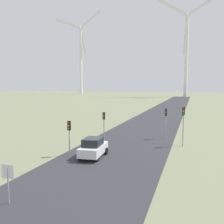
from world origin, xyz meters
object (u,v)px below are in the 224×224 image
at_px(traffic_light_post_mid_left, 104,119).
at_px(wind_turbine_left, 187,47).
at_px(traffic_light_post_near_left, 69,130).
at_px(car_approaching, 93,148).
at_px(traffic_light_post_near_right, 183,118).
at_px(stop_sign_near, 8,177).
at_px(wind_turbine_far_left, 81,54).
at_px(traffic_light_post_mid_right, 166,117).

distance_m(traffic_light_post_mid_left, wind_turbine_left, 139.10).
bearing_deg(traffic_light_post_near_left, car_approaching, 5.96).
bearing_deg(traffic_light_post_mid_left, traffic_light_post_near_right, -5.63).
bearing_deg(stop_sign_near, traffic_light_post_mid_left, 92.28).
distance_m(car_approaching, wind_turbine_far_left, 188.87).
bearing_deg(wind_turbine_far_left, traffic_light_post_near_right, -62.44).
relative_size(stop_sign_near, traffic_light_post_mid_left, 0.67).
relative_size(traffic_light_post_near_right, wind_turbine_far_left, 0.07).
bearing_deg(wind_turbine_left, wind_turbine_far_left, 162.49).
distance_m(traffic_light_post_near_right, wind_turbine_far_left, 185.58).
height_order(traffic_light_post_near_left, car_approaching, traffic_light_post_near_left).
distance_m(traffic_light_post_near_left, traffic_light_post_mid_right, 13.56).
xyz_separation_m(traffic_light_post_near_right, wind_turbine_far_left, (-84.86, 162.61, 28.25)).
height_order(traffic_light_post_mid_right, wind_turbine_far_left, wind_turbine_far_left).
xyz_separation_m(stop_sign_near, traffic_light_post_near_left, (-1.35, 10.32, 0.89)).
bearing_deg(wind_turbine_far_left, traffic_light_post_mid_left, -65.03).
height_order(traffic_light_post_near_right, traffic_light_post_mid_left, traffic_light_post_near_right).
distance_m(stop_sign_near, wind_turbine_far_left, 197.93).
xyz_separation_m(traffic_light_post_mid_left, traffic_light_post_mid_right, (7.31, 2.70, 0.30)).
bearing_deg(car_approaching, traffic_light_post_mid_right, 62.61).
bearing_deg(car_approaching, stop_sign_near, -95.41).
relative_size(traffic_light_post_near_left, traffic_light_post_mid_right, 0.88).
bearing_deg(traffic_light_post_mid_right, traffic_light_post_near_right, -58.16).
distance_m(traffic_light_post_mid_right, wind_turbine_left, 136.30).
distance_m(car_approaching, wind_turbine_left, 147.25).
xyz_separation_m(traffic_light_post_mid_right, wind_turbine_far_left, (-82.59, 158.97, 28.62)).
height_order(car_approaching, wind_turbine_left, wind_turbine_left).
height_order(stop_sign_near, traffic_light_post_near_right, traffic_light_post_near_right).
bearing_deg(wind_turbine_far_left, traffic_light_post_mid_right, -62.55).
xyz_separation_m(traffic_light_post_near_left, traffic_light_post_near_right, (10.18, 7.35, 0.72)).
distance_m(traffic_light_post_mid_right, car_approaching, 12.26).
bearing_deg(car_approaching, traffic_light_post_near_left, -174.04).
height_order(traffic_light_post_mid_right, car_approaching, traffic_light_post_mid_right).
height_order(traffic_light_post_mid_right, wind_turbine_left, wind_turbine_left).
xyz_separation_m(stop_sign_near, traffic_light_post_mid_right, (6.57, 21.32, 1.23)).
bearing_deg(wind_turbine_left, traffic_light_post_mid_left, -92.32).
relative_size(traffic_light_post_near_right, traffic_light_post_mid_right, 1.14).
height_order(traffic_light_post_near_left, wind_turbine_left, wind_turbine_left).
relative_size(stop_sign_near, car_approaching, 0.54).
height_order(wind_turbine_far_left, wind_turbine_left, wind_turbine_far_left).
height_order(traffic_light_post_mid_left, car_approaching, traffic_light_post_mid_left).
bearing_deg(wind_turbine_far_left, wind_turbine_left, -17.51).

